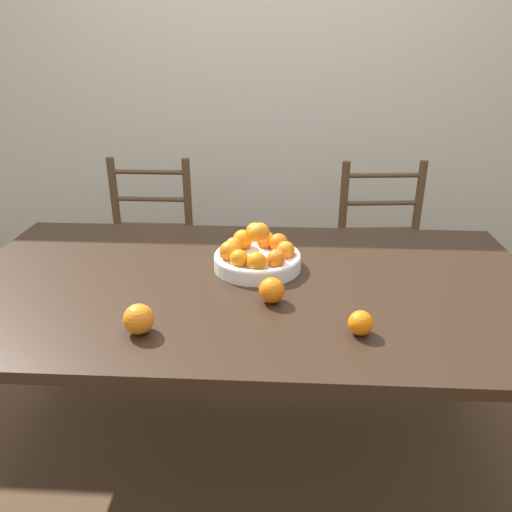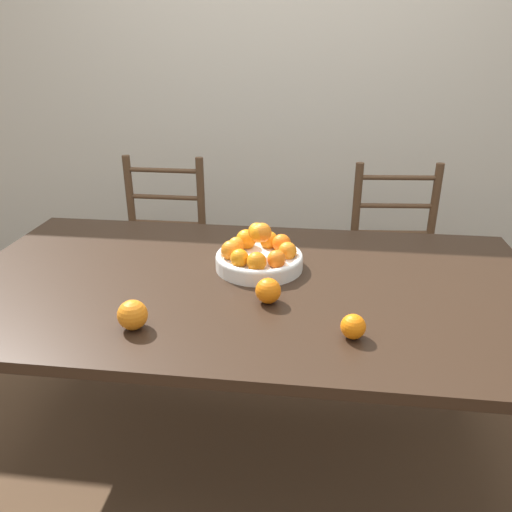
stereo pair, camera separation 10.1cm
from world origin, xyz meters
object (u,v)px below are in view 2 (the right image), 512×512
at_px(orange_loose_0, 133,315).
at_px(chair_right, 395,270).
at_px(fruit_bowl, 259,255).
at_px(orange_loose_1, 268,291).
at_px(orange_loose_2, 353,327).
at_px(chair_left, 161,258).

height_order(orange_loose_0, chair_right, chair_right).
bearing_deg(orange_loose_0, fruit_bowl, 56.02).
xyz_separation_m(fruit_bowl, chair_right, (0.59, 0.70, -0.35)).
xyz_separation_m(fruit_bowl, orange_loose_0, (-0.30, -0.44, -0.01)).
distance_m(orange_loose_1, orange_loose_2, 0.30).
distance_m(fruit_bowl, orange_loose_2, 0.51).
relative_size(fruit_bowl, chair_right, 0.31).
bearing_deg(chair_left, orange_loose_1, -55.91).
relative_size(orange_loose_2, chair_left, 0.07).
relative_size(orange_loose_0, orange_loose_1, 1.07).
bearing_deg(orange_loose_0, orange_loose_1, 28.64).
distance_m(fruit_bowl, chair_left, 0.98).
relative_size(fruit_bowl, chair_left, 0.31).
xyz_separation_m(orange_loose_1, chair_left, (-0.65, 0.95, -0.34)).
relative_size(fruit_bowl, orange_loose_0, 3.62).
bearing_deg(chair_right, orange_loose_0, -133.12).
xyz_separation_m(orange_loose_1, chair_right, (0.53, 0.95, -0.34)).
bearing_deg(orange_loose_1, fruit_bowl, 103.18).
xyz_separation_m(fruit_bowl, orange_loose_1, (0.06, -0.25, -0.01)).
bearing_deg(orange_loose_2, orange_loose_1, 145.71).
xyz_separation_m(fruit_bowl, orange_loose_2, (0.30, -0.41, -0.01)).
height_order(fruit_bowl, orange_loose_1, fruit_bowl).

